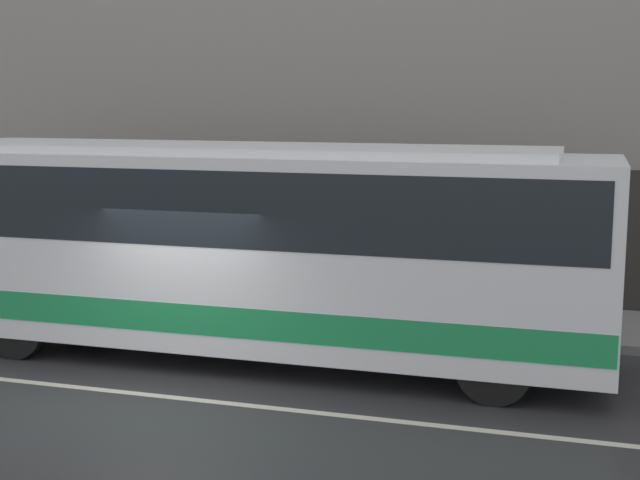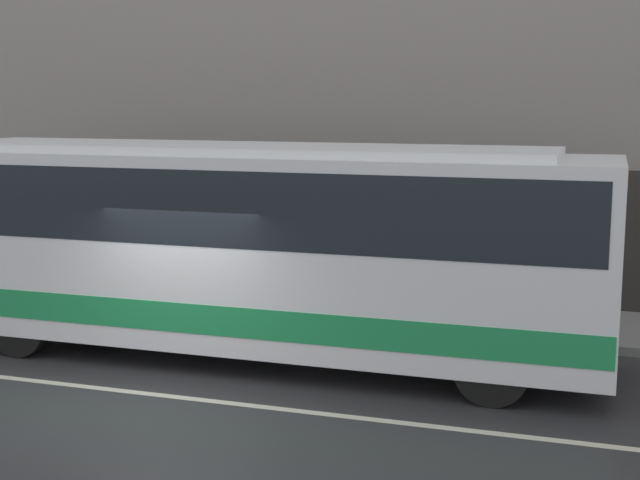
% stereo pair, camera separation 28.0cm
% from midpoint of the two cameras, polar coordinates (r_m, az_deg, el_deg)
% --- Properties ---
extents(ground_plane, '(60.00, 60.00, 0.00)m').
position_cam_midpoint_polar(ground_plane, '(12.88, -11.03, -9.77)').
color(ground_plane, '#2D2D30').
extents(sidewalk, '(60.00, 2.60, 0.16)m').
position_cam_midpoint_polar(sidewalk, '(17.53, -2.94, -4.25)').
color(sidewalk, gray).
rests_on(sidewalk, ground_plane).
extents(lane_stripe, '(54.00, 0.14, 0.01)m').
position_cam_midpoint_polar(lane_stripe, '(12.88, -11.03, -9.75)').
color(lane_stripe, beige).
rests_on(lane_stripe, ground_plane).
extents(transit_bus, '(11.54, 2.57, 3.40)m').
position_cam_midpoint_polar(transit_bus, '(14.15, -5.84, 0.07)').
color(transit_bus, white).
rests_on(transit_bus, ground_plane).
extents(pedestrian_waiting, '(0.36, 0.36, 1.76)m').
position_cam_midpoint_polar(pedestrian_waiting, '(18.72, -11.11, -0.72)').
color(pedestrian_waiting, '#333338').
rests_on(pedestrian_waiting, sidewalk).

